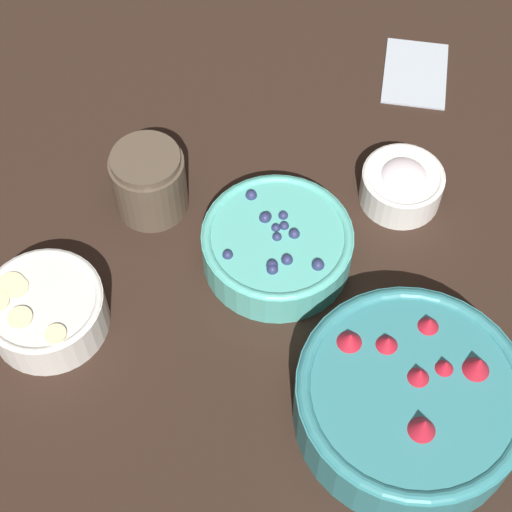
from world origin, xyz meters
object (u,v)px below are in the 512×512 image
(bowl_blueberries, at_px, (277,244))
(bowl_cream, at_px, (402,183))
(bowl_bananas, at_px, (45,309))
(bowl_strawberries, at_px, (410,398))
(jar_chocolate, at_px, (149,183))

(bowl_blueberries, distance_m, bowl_cream, 0.19)
(bowl_bananas, bearing_deg, bowl_strawberries, -96.53)
(bowl_blueberries, relative_size, jar_chocolate, 1.94)
(jar_chocolate, bearing_deg, bowl_bananas, 157.42)
(bowl_bananas, distance_m, bowl_cream, 0.47)
(bowl_bananas, bearing_deg, bowl_blueberries, -62.14)
(bowl_cream, bearing_deg, bowl_bananas, 122.63)
(bowl_blueberries, height_order, bowl_cream, bowl_blueberries)
(bowl_strawberries, xyz_separation_m, bowl_bananas, (0.05, 0.42, -0.01))
(bowl_blueberries, bearing_deg, bowl_strawberries, -136.64)
(bowl_bananas, relative_size, jar_chocolate, 1.47)
(bowl_strawberries, relative_size, bowl_cream, 2.36)
(bowl_cream, bearing_deg, bowl_blueberries, 129.89)
(bowl_cream, height_order, jar_chocolate, jar_chocolate)
(bowl_blueberries, xyz_separation_m, bowl_bananas, (-0.13, 0.25, 0.00))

